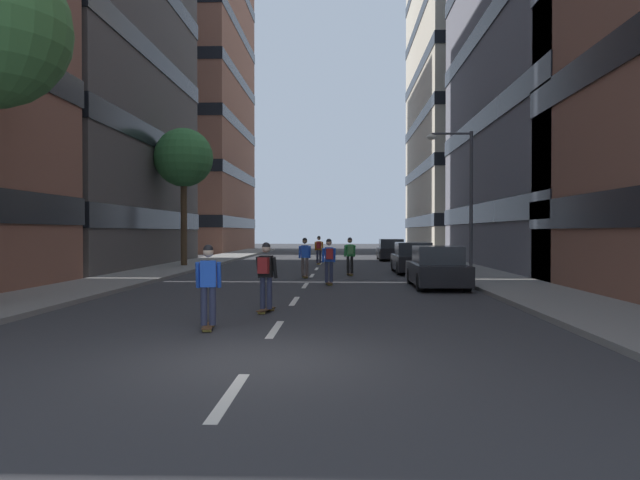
{
  "coord_description": "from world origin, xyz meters",
  "views": [
    {
      "loc": [
        1.4,
        -9.26,
        2.05
      ],
      "look_at": [
        0.0,
        27.86,
        1.52
      ],
      "focal_mm": 33.04,
      "sensor_mm": 36.0,
      "label": 1
    }
  ],
  "objects_px": {
    "skater_2": "(208,283)",
    "skater_0": "(329,258)",
    "skater_3": "(305,256)",
    "skater_4": "(319,248)",
    "parked_car_mid": "(413,259)",
    "parked_car_far": "(437,268)",
    "streetlamp_right": "(463,186)",
    "skater_1": "(350,254)",
    "parked_car_near": "(391,251)",
    "street_tree_near": "(184,159)",
    "skater_5": "(266,273)"
  },
  "relations": [
    {
      "from": "street_tree_near",
      "to": "skater_1",
      "type": "relative_size",
      "value": 4.38
    },
    {
      "from": "skater_1",
      "to": "skater_4",
      "type": "height_order",
      "value": "same"
    },
    {
      "from": "skater_0",
      "to": "skater_3",
      "type": "relative_size",
      "value": 1.0
    },
    {
      "from": "skater_3",
      "to": "skater_4",
      "type": "bearing_deg",
      "value": 88.98
    },
    {
      "from": "skater_0",
      "to": "skater_1",
      "type": "xyz_separation_m",
      "value": [
        0.87,
        4.91,
        0.0
      ]
    },
    {
      "from": "skater_2",
      "to": "skater_0",
      "type": "bearing_deg",
      "value": 77.58
    },
    {
      "from": "parked_car_mid",
      "to": "skater_0",
      "type": "relative_size",
      "value": 2.47
    },
    {
      "from": "parked_car_far",
      "to": "skater_4",
      "type": "distance_m",
      "value": 15.86
    },
    {
      "from": "parked_car_mid",
      "to": "skater_1",
      "type": "relative_size",
      "value": 2.47
    },
    {
      "from": "skater_3",
      "to": "skater_4",
      "type": "relative_size",
      "value": 1.0
    },
    {
      "from": "parked_car_far",
      "to": "parked_car_mid",
      "type": "bearing_deg",
      "value": 90.0
    },
    {
      "from": "parked_car_far",
      "to": "street_tree_near",
      "type": "bearing_deg",
      "value": 137.15
    },
    {
      "from": "skater_1",
      "to": "skater_5",
      "type": "bearing_deg",
      "value": -100.23
    },
    {
      "from": "skater_0",
      "to": "parked_car_far",
      "type": "bearing_deg",
      "value": -13.72
    },
    {
      "from": "parked_car_far",
      "to": "skater_4",
      "type": "bearing_deg",
      "value": 108.1
    },
    {
      "from": "skater_1",
      "to": "skater_3",
      "type": "xyz_separation_m",
      "value": [
        -2.02,
        -1.57,
        -0.03
      ]
    },
    {
      "from": "street_tree_near",
      "to": "skater_1",
      "type": "xyz_separation_m",
      "value": [
        9.39,
        -5.7,
        -5.19
      ]
    },
    {
      "from": "skater_3",
      "to": "streetlamp_right",
      "type": "bearing_deg",
      "value": 10.1
    },
    {
      "from": "parked_car_mid",
      "to": "skater_2",
      "type": "distance_m",
      "value": 18.01
    },
    {
      "from": "skater_0",
      "to": "skater_5",
      "type": "xyz_separation_m",
      "value": [
        -1.42,
        -7.81,
        0.0
      ]
    },
    {
      "from": "skater_1",
      "to": "skater_4",
      "type": "bearing_deg",
      "value": 101.22
    },
    {
      "from": "skater_0",
      "to": "parked_car_near",
      "type": "bearing_deg",
      "value": 78.42
    },
    {
      "from": "skater_5",
      "to": "skater_4",
      "type": "bearing_deg",
      "value": 88.77
    },
    {
      "from": "skater_3",
      "to": "skater_0",
      "type": "bearing_deg",
      "value": -71.11
    },
    {
      "from": "parked_car_near",
      "to": "skater_4",
      "type": "relative_size",
      "value": 2.47
    },
    {
      "from": "skater_3",
      "to": "skater_2",
      "type": "bearing_deg",
      "value": -94.77
    },
    {
      "from": "street_tree_near",
      "to": "streetlamp_right",
      "type": "distance_m",
      "value": 15.88
    },
    {
      "from": "parked_car_mid",
      "to": "skater_2",
      "type": "bearing_deg",
      "value": -110.36
    },
    {
      "from": "parked_car_near",
      "to": "parked_car_far",
      "type": "height_order",
      "value": "same"
    },
    {
      "from": "parked_car_far",
      "to": "streetlamp_right",
      "type": "bearing_deg",
      "value": 69.69
    },
    {
      "from": "streetlamp_right",
      "to": "skater_2",
      "type": "distance_m",
      "value": 17.47
    },
    {
      "from": "skater_0",
      "to": "streetlamp_right",
      "type": "bearing_deg",
      "value": 37.42
    },
    {
      "from": "parked_car_near",
      "to": "skater_5",
      "type": "distance_m",
      "value": 27.73
    },
    {
      "from": "skater_3",
      "to": "skater_4",
      "type": "height_order",
      "value": "same"
    },
    {
      "from": "street_tree_near",
      "to": "streetlamp_right",
      "type": "relative_size",
      "value": 1.2
    },
    {
      "from": "skater_0",
      "to": "skater_3",
      "type": "xyz_separation_m",
      "value": [
        -1.14,
        3.35,
        -0.03
      ]
    },
    {
      "from": "parked_car_near",
      "to": "skater_1",
      "type": "relative_size",
      "value": 2.47
    },
    {
      "from": "parked_car_far",
      "to": "skater_2",
      "type": "distance_m",
      "value": 11.33
    },
    {
      "from": "skater_1",
      "to": "skater_0",
      "type": "bearing_deg",
      "value": -100.05
    },
    {
      "from": "skater_3",
      "to": "parked_car_mid",
      "type": "bearing_deg",
      "value": 31.48
    },
    {
      "from": "parked_car_near",
      "to": "parked_car_mid",
      "type": "height_order",
      "value": "same"
    },
    {
      "from": "skater_0",
      "to": "skater_4",
      "type": "bearing_deg",
      "value": 93.86
    },
    {
      "from": "skater_3",
      "to": "skater_4",
      "type": "xyz_separation_m",
      "value": [
        0.19,
        10.76,
        0.03
      ]
    },
    {
      "from": "parked_car_far",
      "to": "parked_car_near",
      "type": "bearing_deg",
      "value": 90.0
    },
    {
      "from": "skater_5",
      "to": "streetlamp_right",
      "type": "bearing_deg",
      "value": 59.0
    },
    {
      "from": "skater_0",
      "to": "skater_1",
      "type": "relative_size",
      "value": 1.0
    },
    {
      "from": "parked_car_far",
      "to": "skater_0",
      "type": "distance_m",
      "value": 4.1
    },
    {
      "from": "parked_car_near",
      "to": "skater_1",
      "type": "height_order",
      "value": "skater_1"
    },
    {
      "from": "parked_car_mid",
      "to": "streetlamp_right",
      "type": "height_order",
      "value": "streetlamp_right"
    },
    {
      "from": "street_tree_near",
      "to": "parked_car_mid",
      "type": "bearing_deg",
      "value": -18.31
    }
  ]
}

